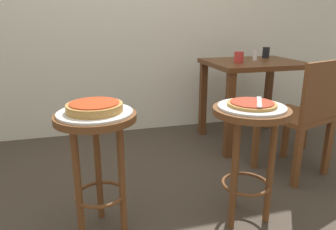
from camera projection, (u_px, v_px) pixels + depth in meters
ground_plane at (165, 221)px, 1.82m from camera, size 6.00×6.00×0.00m
stool_foreground at (249, 138)px, 1.70m from camera, size 0.40×0.40×0.66m
serving_plate_foreground at (252, 107)px, 1.65m from camera, size 0.35×0.35×0.01m
pizza_foreground at (252, 104)px, 1.65m from camera, size 0.26×0.26×0.02m
stool_middle at (97, 145)px, 1.60m from camera, size 0.40×0.40×0.66m
serving_plate_middle at (95, 113)px, 1.55m from camera, size 0.37×0.37×0.01m
pizza_middle at (95, 107)px, 1.54m from camera, size 0.27×0.27×0.05m
dining_table at (253, 77)px, 2.84m from camera, size 0.82×0.68×0.75m
cup_near_edge at (239, 57)px, 2.69m from camera, size 0.08×0.08×0.09m
cup_far_edge at (266, 53)px, 3.01m from camera, size 0.07×0.07×0.10m
condiment_shaker at (255, 55)px, 2.83m from camera, size 0.04×0.04×0.09m
wooden_chair at (303, 114)px, 2.24m from camera, size 0.50×0.50×0.85m
pizza_server_knife at (259, 102)px, 1.63m from camera, size 0.13×0.20×0.01m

